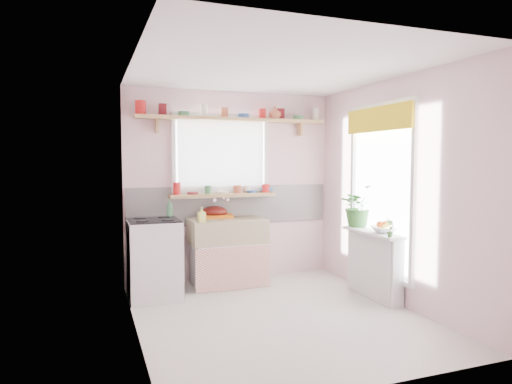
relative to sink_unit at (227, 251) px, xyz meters
name	(u,v)px	position (x,y,z in m)	size (l,w,h in m)	color
room	(300,178)	(0.81, -0.43, 0.94)	(3.20, 3.20, 3.20)	beige
sink_unit	(227,251)	(0.00, 0.00, 0.00)	(0.95, 0.65, 1.11)	white
cooker	(154,259)	(-0.95, -0.24, 0.03)	(0.58, 0.58, 0.93)	white
radiator_ledge	(374,263)	(1.45, -1.09, -0.03)	(0.22, 0.95, 0.78)	white
windowsill	(223,195)	(0.00, 0.19, 0.71)	(1.40, 0.22, 0.04)	tan
pine_shelf	(234,119)	(0.15, 0.18, 1.69)	(2.52, 0.24, 0.04)	tan
shelf_crockery	(232,114)	(0.13, 0.18, 1.76)	(2.47, 0.11, 0.12)	red
sill_crockery	(222,189)	(-0.02, 0.19, 0.78)	(1.35, 0.11, 0.12)	red
dish_tray	(217,216)	(-0.09, 0.17, 0.44)	(0.41, 0.31, 0.04)	orange
colander	(215,212)	(-0.11, 0.21, 0.49)	(0.33, 0.33, 0.15)	#53110E
jade_plant	(358,206)	(1.48, -0.69, 0.60)	(0.47, 0.40, 0.52)	#306829
fruit_bowl	(385,230)	(1.48, -1.24, 0.38)	(0.29, 0.29, 0.07)	white
herb_pot	(390,228)	(1.36, -1.49, 0.44)	(0.11, 0.07, 0.20)	#3B6E2C
soap_bottle_sink	(202,215)	(-0.38, -0.19, 0.51)	(0.08, 0.08, 0.18)	#E7EB68
sill_cup	(246,189)	(0.34, 0.24, 0.77)	(0.12, 0.12, 0.09)	beige
sill_bowl	(266,190)	(0.62, 0.23, 0.76)	(0.19, 0.19, 0.06)	#3773B5
shelf_vase	(275,113)	(0.70, 0.12, 1.79)	(0.16, 0.16, 0.16)	#A75133
cooker_bottle	(170,208)	(-0.73, -0.02, 0.59)	(0.08, 0.08, 0.21)	#428556
fruit	(385,224)	(1.49, -1.23, 0.44)	(0.20, 0.14, 0.10)	#F45A14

